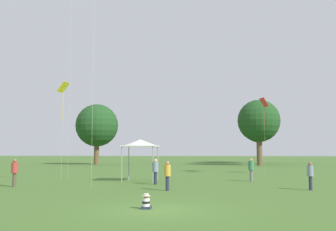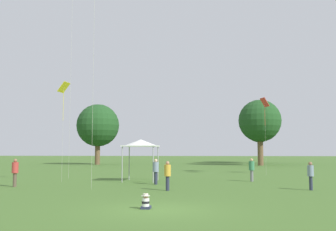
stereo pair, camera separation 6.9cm
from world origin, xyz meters
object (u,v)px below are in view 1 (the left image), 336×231
(person_standing_5, at_px, (15,170))
(canopy_tent, at_px, (140,143))
(person_standing_1, at_px, (155,169))
(kite_2, at_px, (63,90))
(distant_tree_0, at_px, (258,127))
(kite_0, at_px, (264,104))
(distant_tree_2, at_px, (259,121))
(distant_tree_3, at_px, (97,126))
(person_standing_0, at_px, (310,173))
(distant_tree_1, at_px, (258,123))
(seated_toddler, at_px, (146,202))
(person_standing_3, at_px, (167,173))
(person_standing_4, at_px, (251,168))

(person_standing_5, bearing_deg, canopy_tent, -16.95)
(person_standing_1, relative_size, kite_2, 0.23)
(canopy_tent, relative_size, distant_tree_0, 0.32)
(kite_0, height_order, distant_tree_2, distant_tree_2)
(kite_2, distance_m, distant_tree_3, 34.86)
(person_standing_0, relative_size, distant_tree_1, 0.16)
(kite_0, distance_m, distant_tree_3, 33.89)
(distant_tree_2, bearing_deg, kite_2, -118.91)
(distant_tree_2, bearing_deg, seated_toddler, -102.52)
(seated_toddler, bearing_deg, person_standing_1, 97.21)
(kite_0, bearing_deg, distant_tree_0, 19.98)
(person_standing_5, bearing_deg, distant_tree_2, 8.86)
(person_standing_3, xyz_separation_m, distant_tree_3, (-15.46, 39.52, 5.27))
(person_standing_0, bearing_deg, distant_tree_3, 37.29)
(person_standing_3, height_order, person_standing_5, person_standing_5)
(canopy_tent, bearing_deg, kite_0, 39.08)
(distant_tree_2, distance_m, distant_tree_3, 25.41)
(person_standing_1, height_order, kite_2, kite_2)
(distant_tree_2, bearing_deg, distant_tree_1, 83.42)
(person_standing_3, bearing_deg, person_standing_4, 3.03)
(seated_toddler, distance_m, person_standing_0, 11.33)
(person_standing_3, height_order, kite_0, kite_0)
(seated_toddler, bearing_deg, distant_tree_1, 79.76)
(person_standing_1, relative_size, canopy_tent, 0.55)
(kite_0, relative_size, distant_tree_1, 0.70)
(canopy_tent, height_order, kite_0, kite_0)
(person_standing_3, relative_size, distant_tree_3, 0.17)
(kite_2, relative_size, distant_tree_2, 0.72)
(canopy_tent, bearing_deg, seated_toddler, -79.17)
(kite_2, bearing_deg, distant_tree_3, -115.68)
(distant_tree_0, bearing_deg, person_standing_3, -102.53)
(kite_2, distance_m, distant_tree_1, 44.66)
(distant_tree_2, bearing_deg, person_standing_3, -104.56)
(kite_0, height_order, distant_tree_3, distant_tree_3)
(canopy_tent, relative_size, kite_0, 0.43)
(person_standing_5, xyz_separation_m, distant_tree_3, (-5.93, 38.26, 5.22))
(kite_0, bearing_deg, distant_tree_3, 68.69)
(canopy_tent, xyz_separation_m, distant_tree_0, (14.17, 45.55, 3.76))
(person_standing_5, relative_size, kite_2, 0.24)
(canopy_tent, height_order, distant_tree_2, distant_tree_2)
(canopy_tent, bearing_deg, distant_tree_0, 72.73)
(distant_tree_2, bearing_deg, person_standing_1, -107.95)
(person_standing_0, height_order, kite_2, kite_2)
(person_standing_3, distance_m, distant_tree_1, 47.48)
(kite_0, bearing_deg, person_standing_3, 179.29)
(person_standing_0, height_order, person_standing_1, person_standing_1)
(person_standing_3, height_order, person_standing_4, person_standing_4)
(person_standing_4, bearing_deg, person_standing_3, -69.81)
(kite_0, relative_size, distant_tree_3, 0.73)
(person_standing_4, xyz_separation_m, person_standing_5, (-14.86, -5.80, 0.04))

